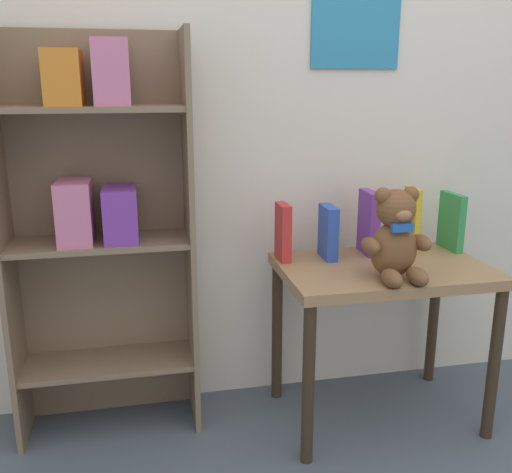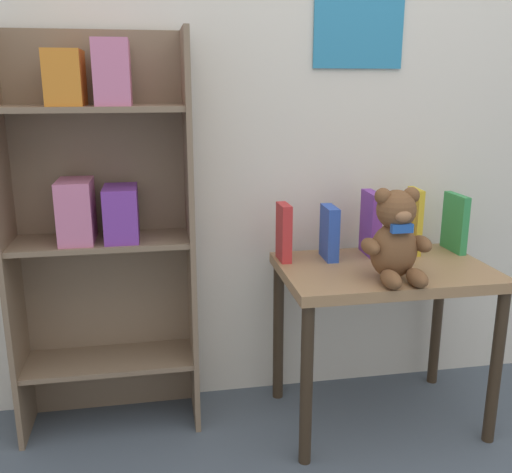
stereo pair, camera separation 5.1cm
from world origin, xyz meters
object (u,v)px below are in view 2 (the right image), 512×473
(bookshelf_side, at_px, (100,213))
(book_standing_yellow, at_px, (414,221))
(book_standing_blue, at_px, (329,233))
(display_table, at_px, (383,289))
(teddy_bear, at_px, (396,238))
(book_standing_red, at_px, (284,232))
(book_standing_purple, at_px, (371,223))
(book_standing_green, at_px, (455,223))

(bookshelf_side, height_order, book_standing_yellow, bookshelf_side)
(book_standing_blue, bearing_deg, book_standing_yellow, 4.53)
(display_table, distance_m, book_standing_blue, 0.27)
(teddy_bear, relative_size, book_standing_red, 1.46)
(teddy_bear, height_order, book_standing_purple, teddy_bear)
(book_standing_green, bearing_deg, book_standing_yellow, 179.29)
(bookshelf_side, height_order, book_standing_purple, bookshelf_side)
(book_standing_blue, xyz_separation_m, book_standing_green, (0.49, 0.02, 0.01))
(book_standing_red, height_order, book_standing_purple, book_standing_purple)
(bookshelf_side, xyz_separation_m, book_standing_blue, (0.78, -0.05, -0.09))
(book_standing_green, bearing_deg, bookshelf_side, 177.55)
(book_standing_blue, height_order, book_standing_purple, book_standing_purple)
(book_standing_purple, bearing_deg, bookshelf_side, -179.85)
(book_standing_purple, bearing_deg, book_standing_yellow, -2.20)
(display_table, height_order, book_standing_green, book_standing_green)
(teddy_bear, xyz_separation_m, book_standing_purple, (0.03, 0.28, -0.02))
(book_standing_red, bearing_deg, book_standing_purple, 1.69)
(book_standing_red, relative_size, book_standing_green, 0.95)
(book_standing_yellow, bearing_deg, book_standing_purple, 178.85)
(book_standing_red, bearing_deg, teddy_bear, -41.89)
(book_standing_red, bearing_deg, book_standing_green, -0.64)
(display_table, height_order, book_standing_purple, book_standing_purple)
(book_standing_red, distance_m, book_standing_green, 0.65)
(bookshelf_side, bearing_deg, book_standing_yellow, -1.97)
(book_standing_yellow, relative_size, book_standing_green, 1.12)
(book_standing_red, distance_m, book_standing_yellow, 0.49)
(teddy_bear, xyz_separation_m, book_standing_yellow, (0.19, 0.26, -0.01))
(teddy_bear, xyz_separation_m, book_standing_green, (0.35, 0.26, -0.03))
(book_standing_red, bearing_deg, bookshelf_side, 175.11)
(book_standing_purple, distance_m, book_standing_green, 0.33)
(bookshelf_side, distance_m, teddy_bear, 0.97)
(display_table, bearing_deg, book_standing_green, 22.77)
(teddy_bear, height_order, book_standing_green, teddy_bear)
(bookshelf_side, bearing_deg, display_table, -10.46)
(teddy_bear, distance_m, book_standing_yellow, 0.32)
(book_standing_blue, bearing_deg, display_table, -34.86)
(bookshelf_side, relative_size, display_table, 1.91)
(book_standing_purple, height_order, book_standing_yellow, book_standing_yellow)
(display_table, height_order, book_standing_yellow, book_standing_yellow)
(display_table, distance_m, book_standing_purple, 0.25)
(display_table, distance_m, teddy_bear, 0.25)
(book_standing_purple, distance_m, book_standing_yellow, 0.16)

